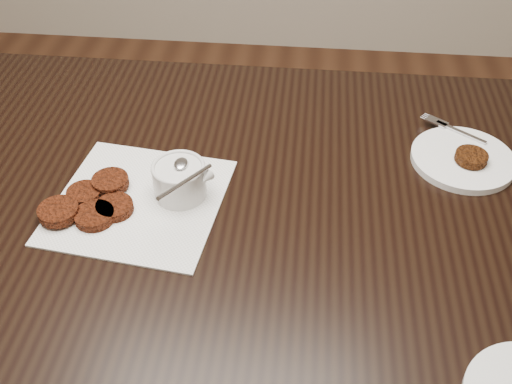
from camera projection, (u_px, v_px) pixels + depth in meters
The scene contains 5 objects.
table at pixel (228, 325), 1.24m from camera, with size 1.32×0.85×0.75m, color black.
napkin at pixel (139, 201), 0.98m from camera, with size 0.27×0.27×0.00m, color white.
sauce_ramekin at pixel (178, 165), 0.95m from camera, with size 0.12×0.12×0.12m, color silver, non-canonical shape.
patty_cluster at pixel (96, 205), 0.95m from camera, with size 0.21×0.21×0.02m, color maroon, non-canonical shape.
plate_with_patty at pixel (464, 156), 1.05m from camera, with size 0.18×0.18×0.03m, color white, non-canonical shape.
Camera 1 is at (0.19, -0.66, 1.42)m, focal length 41.44 mm.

